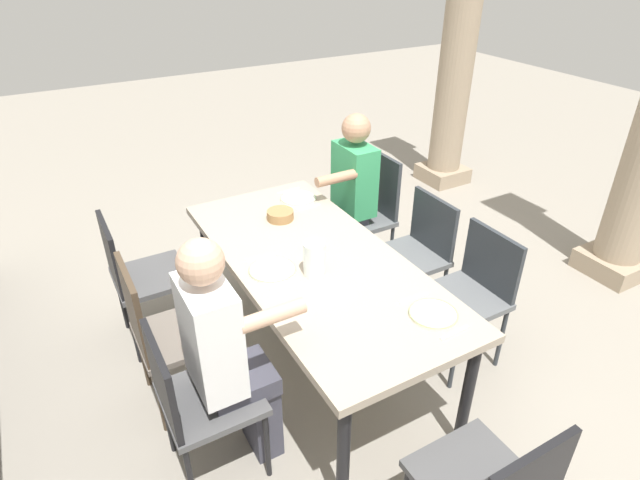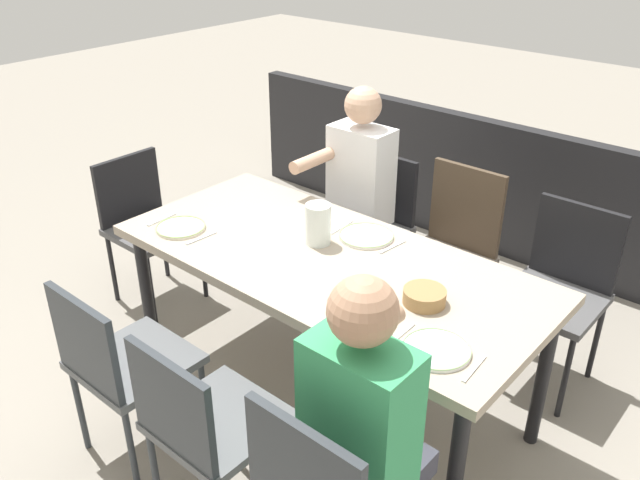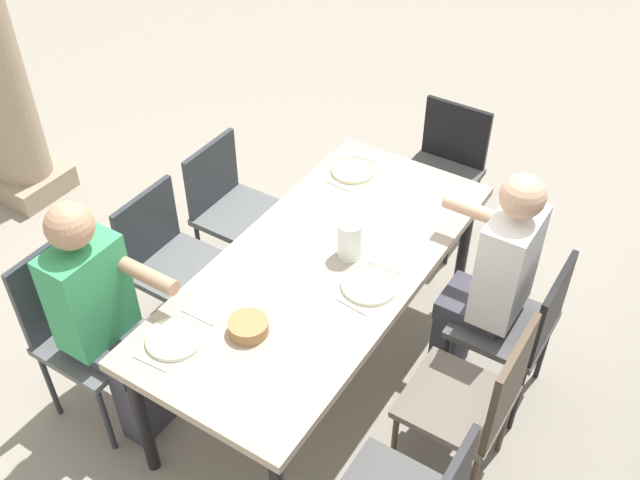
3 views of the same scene
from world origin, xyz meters
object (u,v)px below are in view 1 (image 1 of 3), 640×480
Objects in this scene: chair_west_north at (368,208)px; chair_east_north at (472,288)px; dining_table at (316,269)px; plate_2 at (433,314)px; chair_east_south at (194,396)px; plate_0 at (298,198)px; bread_basket at (280,215)px; diner_man_white at (227,353)px; stone_column_near at (458,50)px; diner_woman_green at (347,196)px; chair_mid_north at (417,249)px; chair_mid_south at (161,328)px; chair_west_south at (137,272)px; plate_1 at (272,269)px; water_pitcher at (314,260)px.

chair_east_north is (1.14, -0.01, -0.03)m from chair_west_north.
plate_2 is (0.71, 0.25, 0.08)m from dining_table.
chair_east_south is 1.61m from plate_0.
chair_west_north is at bearing 104.78° from bread_basket.
stone_column_near is at bearing 123.73° from diner_man_white.
diner_woman_green is 5.50× the size of plate_2.
bread_basket is at bearing -114.89° from chair_mid_north.
diner_man_white is 1.47m from plate_0.
chair_mid_south is 3.99× the size of plate_2.
bread_basket is at bearing -169.90° from plate_2.
chair_mid_north reaches higher than dining_table.
chair_east_north reaches higher than dining_table.
chair_east_south reaches higher than plate_0.
plate_2 is (1.45, -0.42, 0.09)m from diner_woman_green.
chair_east_south is 1.31m from bread_basket.
plate_0 is at bearing -65.45° from stone_column_near.
dining_table is 3.20m from stone_column_near.
chair_mid_north is 0.31× the size of stone_column_near.
plate_0 is (-0.59, -0.60, 0.28)m from chair_mid_north.
chair_east_north reaches higher than plate_2.
diner_woman_green reaches higher than chair_west_north.
chair_mid_north is at bearing -46.26° from stone_column_near.
bread_basket is at bearing 76.17° from chair_west_south.
chair_mid_north is at bearing 45.52° from plate_0.
bread_basket is at bearing -63.71° from stone_column_near.
bread_basket is (-0.92, 0.90, 0.29)m from chair_east_south.
stone_column_near reaches higher than chair_east_south.
stone_column_near reaches higher than diner_man_white.
dining_table is 0.97m from chair_east_south.
chair_east_south is at bearing -56.72° from chair_west_north.
diner_woman_green is at bearing 111.33° from chair_mid_south.
diner_man_white is (1.14, 0.18, 0.17)m from chair_west_south.
plate_0 and plate_1 have the same top height.
dining_table is 0.21m from water_pitcher.
chair_mid_north is 3.66× the size of plate_2.
plate_0 is at bearing 117.27° from chair_mid_south.
bread_basket is (0.20, -0.23, 0.02)m from plate_0.
chair_mid_north is 0.92× the size of chair_mid_south.
chair_mid_south is 0.67m from plate_1.
chair_mid_north is 0.66m from diner_woman_green.
plate_1 is at bearing -126.10° from water_pitcher.
bread_basket is (-0.92, 0.72, 0.10)m from diner_man_white.
chair_west_north is at bearing 179.22° from chair_mid_north.
plate_0 is at bearing 179.48° from plate_2.
chair_east_south is 4.61× the size of water_pitcher.
dining_table is at bearing -3.55° from bread_basket.
chair_west_south reaches higher than chair_east_south.
chair_east_south is at bearing -105.89° from plate_2.
stone_column_near reaches higher than chair_east_north.
chair_mid_south is 1.02m from bread_basket.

